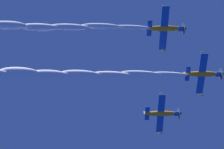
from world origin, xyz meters
TOP-DOWN VIEW (x-y plane):
  - airplane_lead at (5.93, -2.21)m, footprint 8.61×9.50m
  - airplane_left_wingman at (14.58, -11.73)m, footprint 8.63×9.57m
  - airplane_right_wingman at (14.19, 7.91)m, footprint 8.65×9.49m
  - smoke_trail_lead at (48.01, 0.03)m, footprint 59.64×5.23m

SIDE VIEW (x-z plane):
  - smoke_trail_lead at x=48.01m, z-range 70.45..76.26m
  - airplane_right_wingman at x=14.19m, z-range 74.66..77.85m
  - airplane_lead at x=5.93m, z-range 74.77..77.79m
  - airplane_left_wingman at x=14.58m, z-range 76.57..79.47m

